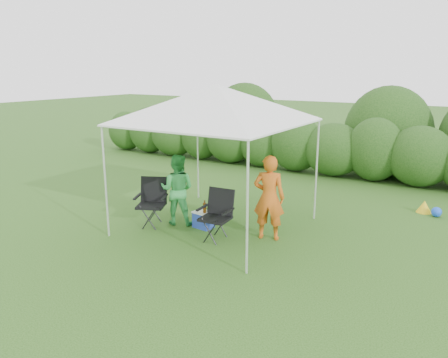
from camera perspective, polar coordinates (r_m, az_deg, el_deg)
The scene contains 10 objects.
ground at distance 8.50m, azimuth -2.74°, elevation -7.25°, with size 70.00×70.00×0.00m, color #335E1D.
hedge at distance 13.46m, azimuth 12.15°, elevation 4.15°, with size 16.92×1.53×1.80m.
canopy at distance 8.35m, azimuth -0.98°, elevation 9.78°, with size 3.10×3.10×2.83m.
chair_right at distance 8.14m, azimuth -0.86°, elevation -4.23°, with size 0.62×0.57×0.94m.
chair_left at distance 8.99m, azimuth -9.36°, elevation -2.53°, with size 0.74×0.72×0.97m.
man at distance 8.10m, azimuth 5.90°, elevation -2.43°, with size 0.58×0.38×1.60m, color #C95816.
woman at distance 8.92m, azimuth -6.12°, elevation -1.37°, with size 0.70×0.55×1.45m, color green.
cooler at distance 8.80m, azimuth -2.70°, elevation -5.32°, with size 0.43×0.34×0.33m.
bottle at distance 8.64m, azimuth -2.55°, elevation -3.62°, with size 0.07×0.07×0.26m, color #592D0C.
lawn_toy at distance 10.62m, azimuth 25.03°, elevation -3.45°, with size 0.54×0.45×0.27m.
Camera 1 is at (4.48, -6.52, 3.11)m, focal length 35.00 mm.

